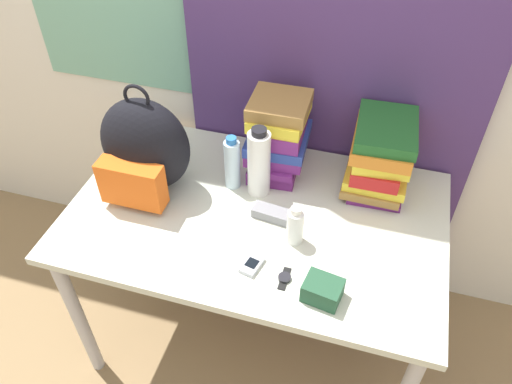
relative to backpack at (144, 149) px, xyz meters
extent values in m
cube|color=silver|center=(0.42, 0.47, 0.31)|extent=(6.00, 0.05, 2.50)
cube|color=#4C336B|center=(0.58, 0.41, 0.31)|extent=(1.12, 0.04, 2.50)
cube|color=beige|center=(0.42, -0.03, -0.19)|extent=(1.32, 0.82, 0.03)
cylinder|color=#B2B2B7|center=(-0.19, -0.38, -0.57)|extent=(0.05, 0.05, 0.73)
cylinder|color=#B2B2B7|center=(-0.19, 0.33, -0.57)|extent=(0.05, 0.05, 0.73)
cylinder|color=#B2B2B7|center=(1.02, 0.33, -0.57)|extent=(0.05, 0.05, 0.73)
ellipsoid|color=black|center=(0.00, 0.01, 0.01)|extent=(0.33, 0.21, 0.36)
cube|color=#E05B19|center=(0.00, -0.12, -0.07)|extent=(0.23, 0.08, 0.16)
torus|color=black|center=(0.00, 0.01, 0.20)|extent=(0.09, 0.01, 0.09)
cube|color=#6B2370|center=(0.42, 0.24, -0.15)|extent=(0.20, 0.28, 0.06)
cube|color=#6B2370|center=(0.43, 0.23, -0.11)|extent=(0.17, 0.28, 0.03)
cube|color=#6B2370|center=(0.42, 0.24, -0.07)|extent=(0.23, 0.28, 0.04)
cube|color=navy|center=(0.43, 0.23, -0.03)|extent=(0.23, 0.25, 0.04)
cube|color=#6B2370|center=(0.43, 0.23, 0.02)|extent=(0.18, 0.25, 0.06)
cube|color=yellow|center=(0.43, 0.24, 0.07)|extent=(0.19, 0.23, 0.05)
cube|color=olive|center=(0.43, 0.23, 0.12)|extent=(0.21, 0.21, 0.05)
cube|color=#6B2370|center=(0.81, 0.22, -0.16)|extent=(0.20, 0.24, 0.02)
cube|color=olive|center=(0.79, 0.24, -0.13)|extent=(0.21, 0.28, 0.03)
cube|color=yellow|center=(0.80, 0.24, -0.10)|extent=(0.22, 0.27, 0.04)
cube|color=red|center=(0.80, 0.22, -0.05)|extent=(0.17, 0.26, 0.05)
cube|color=yellow|center=(0.80, 0.23, -0.01)|extent=(0.21, 0.26, 0.04)
cube|color=orange|center=(0.80, 0.23, 0.04)|extent=(0.21, 0.28, 0.05)
cube|color=#1E5623|center=(0.80, 0.24, 0.08)|extent=(0.21, 0.29, 0.04)
cylinder|color=silver|center=(0.29, 0.09, -0.08)|extent=(0.06, 0.06, 0.20)
cylinder|color=#286BB7|center=(0.29, 0.09, 0.03)|extent=(0.04, 0.04, 0.02)
cylinder|color=white|center=(0.39, 0.09, -0.05)|extent=(0.08, 0.08, 0.26)
cylinder|color=black|center=(0.39, 0.09, 0.09)|extent=(0.05, 0.05, 0.02)
cylinder|color=white|center=(0.58, -0.11, -0.11)|extent=(0.06, 0.06, 0.13)
cylinder|color=white|center=(0.58, -0.11, -0.03)|extent=(0.04, 0.04, 0.02)
cube|color=#B7BCC6|center=(0.47, -0.26, -0.17)|extent=(0.07, 0.09, 0.02)
cube|color=black|center=(0.47, -0.26, -0.16)|extent=(0.04, 0.05, 0.00)
cube|color=gray|center=(0.48, -0.03, -0.16)|extent=(0.16, 0.07, 0.04)
cube|color=#234C33|center=(0.71, -0.31, -0.14)|extent=(0.12, 0.11, 0.07)
cube|color=black|center=(0.58, -0.28, -0.17)|extent=(0.02, 0.09, 0.00)
cylinder|color=#232328|center=(0.58, -0.28, -0.17)|extent=(0.04, 0.04, 0.01)
camera|label=1|loc=(0.77, -1.21, 1.08)|focal=35.00mm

